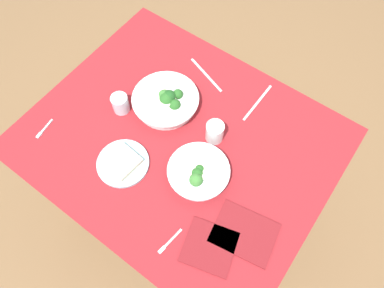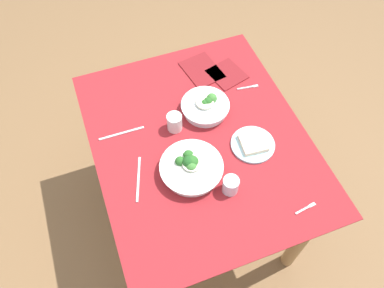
# 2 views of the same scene
# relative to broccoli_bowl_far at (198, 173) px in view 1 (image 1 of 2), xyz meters

# --- Properties ---
(ground_plane) EXTENTS (6.00, 6.00, 0.00)m
(ground_plane) POSITION_rel_broccoli_bowl_far_xyz_m (0.15, -0.08, -0.81)
(ground_plane) COLOR brown
(dining_table) EXTENTS (1.16, 0.95, 0.78)m
(dining_table) POSITION_rel_broccoli_bowl_far_xyz_m (0.15, -0.08, -0.17)
(dining_table) COLOR maroon
(dining_table) RESTS_ON ground_plane
(broccoli_bowl_far) EXTENTS (0.23, 0.23, 0.08)m
(broccoli_bowl_far) POSITION_rel_broccoli_bowl_far_xyz_m (0.00, 0.00, 0.00)
(broccoli_bowl_far) COLOR white
(broccoli_bowl_far) RESTS_ON dining_table
(broccoli_bowl_near) EXTENTS (0.27, 0.27, 0.09)m
(broccoli_bowl_near) POSITION_rel_broccoli_bowl_far_xyz_m (0.29, -0.18, 0.00)
(broccoli_bowl_near) COLOR white
(broccoli_bowl_near) RESTS_ON dining_table
(bread_side_plate) EXTENTS (0.20, 0.20, 0.03)m
(bread_side_plate) POSITION_rel_broccoli_bowl_far_xyz_m (0.26, 0.13, -0.02)
(bread_side_plate) COLOR #99C6D1
(bread_side_plate) RESTS_ON dining_table
(water_glass_center) EXTENTS (0.07, 0.07, 0.09)m
(water_glass_center) POSITION_rel_broccoli_bowl_far_xyz_m (0.04, -0.17, 0.01)
(water_glass_center) COLOR silver
(water_glass_center) RESTS_ON dining_table
(water_glass_side) EXTENTS (0.07, 0.07, 0.08)m
(water_glass_side) POSITION_rel_broccoli_bowl_far_xyz_m (0.42, -0.06, 0.01)
(water_glass_side) COLOR silver
(water_glass_side) RESTS_ON dining_table
(fork_by_far_bowl) EXTENTS (0.02, 0.11, 0.00)m
(fork_by_far_bowl) POSITION_rel_broccoli_bowl_far_xyz_m (-0.06, 0.26, -0.03)
(fork_by_far_bowl) COLOR #B7B7BC
(fork_by_far_bowl) RESTS_ON dining_table
(fork_by_near_bowl) EXTENTS (0.02, 0.10, 0.00)m
(fork_by_near_bowl) POSITION_rel_broccoli_bowl_far_xyz_m (0.61, 0.20, -0.03)
(fork_by_near_bowl) COLOR #B7B7BC
(fork_by_near_bowl) RESTS_ON dining_table
(table_knife_left) EXTENTS (0.01, 0.21, 0.00)m
(table_knife_left) POSITION_rel_broccoli_bowl_far_xyz_m (-0.01, -0.41, -0.03)
(table_knife_left) COLOR #B7B7BC
(table_knife_left) RESTS_ON dining_table
(table_knife_right) EXTENTS (0.21, 0.08, 0.00)m
(table_knife_right) POSITION_rel_broccoli_bowl_far_xyz_m (0.24, -0.40, -0.03)
(table_knife_right) COLOR #B7B7BC
(table_knife_right) RESTS_ON dining_table
(napkin_folded_upper) EXTENTS (0.24, 0.20, 0.01)m
(napkin_folded_upper) POSITION_rel_broccoli_bowl_far_xyz_m (-0.25, 0.08, -0.03)
(napkin_folded_upper) COLOR maroon
(napkin_folded_upper) RESTS_ON dining_table
(napkin_folded_lower) EXTENTS (0.21, 0.20, 0.01)m
(napkin_folded_lower) POSITION_rel_broccoli_bowl_far_xyz_m (-0.18, 0.19, -0.03)
(napkin_folded_lower) COLOR maroon
(napkin_folded_lower) RESTS_ON dining_table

